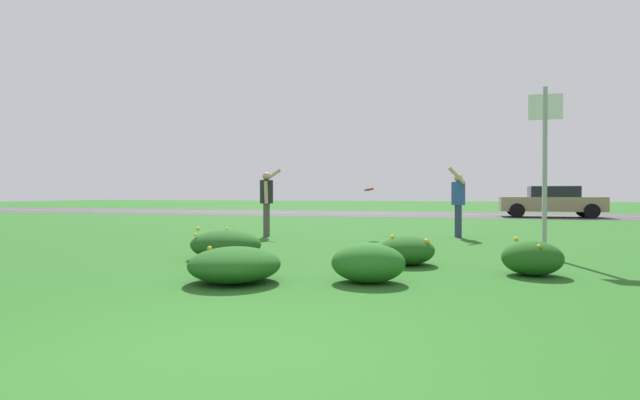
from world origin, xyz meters
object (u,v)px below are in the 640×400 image
object	(u,v)px
person_thrower_dark_shirt	(267,198)
frisbee_red	(369,190)
person_catcher_blue_shirt	(458,199)
car_tan_center_left	(551,201)
sign_post_near_path	(545,155)

from	to	relation	value
person_thrower_dark_shirt	frisbee_red	bearing A→B (deg)	8.75
person_thrower_dark_shirt	person_catcher_blue_shirt	distance (m)	4.88
frisbee_red	car_tan_center_left	bearing A→B (deg)	65.08
frisbee_red	sign_post_near_path	bearing A→B (deg)	-39.77
person_thrower_dark_shirt	person_catcher_blue_shirt	bearing A→B (deg)	12.43
car_tan_center_left	person_thrower_dark_shirt	bearing A→B (deg)	-122.73
person_catcher_blue_shirt	frisbee_red	size ratio (longest dim) A/B	7.05
sign_post_near_path	person_thrower_dark_shirt	world-z (taller)	sign_post_near_path
person_catcher_blue_shirt	car_tan_center_left	bearing A→B (deg)	72.40
person_thrower_dark_shirt	car_tan_center_left	distance (m)	16.20
sign_post_near_path	frisbee_red	size ratio (longest dim) A/B	11.71
person_catcher_blue_shirt	frisbee_red	world-z (taller)	person_catcher_blue_shirt
sign_post_near_path	car_tan_center_left	bearing A→B (deg)	81.39
person_thrower_dark_shirt	person_catcher_blue_shirt	xyz separation A→B (m)	(4.77, 1.05, -0.03)
sign_post_near_path	frisbee_red	world-z (taller)	sign_post_near_path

